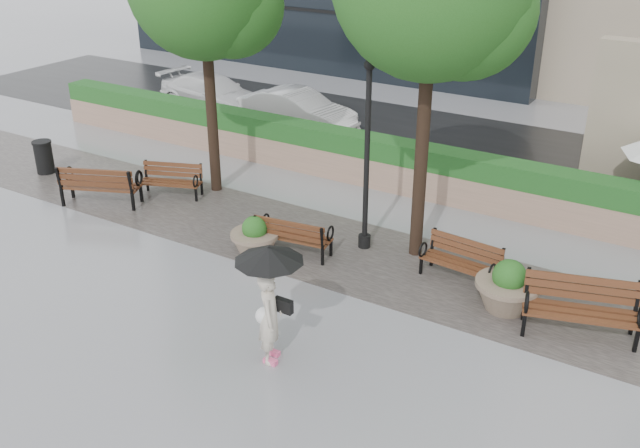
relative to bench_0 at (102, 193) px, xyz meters
The scene contains 16 objects.
ground 6.01m from the bench_0, 19.96° to the right, with size 100.00×100.00×0.00m, color gray.
cobble_strip 5.73m from the bench_0, ahead, with size 28.00×3.20×0.01m, color #383330.
hedge_wall 7.51m from the bench_0, 41.27° to the left, with size 24.00×0.80×1.35m.
asphalt_street 10.59m from the bench_0, 57.78° to the left, with size 40.00×7.00×0.00m, color black.
bench_0 is the anchor object (origin of this frame).
bench_1 1.77m from the bench_0, 49.35° to the left, with size 1.72×1.18×0.86m.
bench_2 5.75m from the bench_0, ahead, with size 1.76×0.89×0.90m.
bench_3 9.40m from the bench_0, ahead, with size 1.70×0.81×0.88m.
bench_4 11.92m from the bench_0, ahead, with size 2.15×1.35×1.08m.
planter_left 5.00m from the bench_0, ahead, with size 1.08×1.08×0.91m.
planter_right 10.53m from the bench_0, ahead, with size 1.26×1.26×1.06m.
trash_bin 3.19m from the bench_0, 166.50° to the left, with size 0.54×0.54×0.90m, color black.
lamppost 7.24m from the bench_0, 11.55° to the left, with size 0.28×0.28×4.29m.
car_left 8.69m from the bench_0, 110.05° to the left, with size 1.81×4.44×1.29m, color white.
car_right 7.88m from the bench_0, 83.36° to the left, with size 1.44×4.13×1.36m, color white.
pedestrian 8.26m from the bench_0, 22.69° to the right, with size 1.17×1.17×2.15m.
Camera 1 is at (7.99, -9.39, 7.45)m, focal length 40.00 mm.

